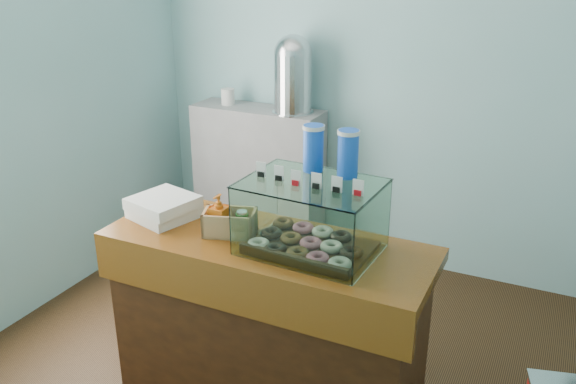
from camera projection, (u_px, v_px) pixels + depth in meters
The scene contains 8 objects.
ground at pixel (290, 366), 3.44m from camera, with size 3.50×3.50×0.00m, color black.
room_shell at pixel (296, 63), 2.81m from camera, with size 3.54×3.04×2.82m.
counter at pixel (268, 320), 3.06m from camera, with size 1.60×0.60×0.90m.
back_shelf at pixel (259, 178), 4.71m from camera, with size 1.00×0.32×1.10m, color gray.
display_case at pixel (314, 212), 2.78m from camera, with size 0.62×0.47×0.55m.
condiment_crate at pixel (227, 220), 2.95m from camera, with size 0.29×0.22×0.20m.
pastry_boxes at pixel (164, 207), 3.13m from camera, with size 0.36×0.37×0.12m.
coffee_urn at pixel (293, 72), 4.27m from camera, with size 0.30×0.30×0.55m.
Camera 1 is at (1.22, -2.56, 2.19)m, focal length 38.00 mm.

